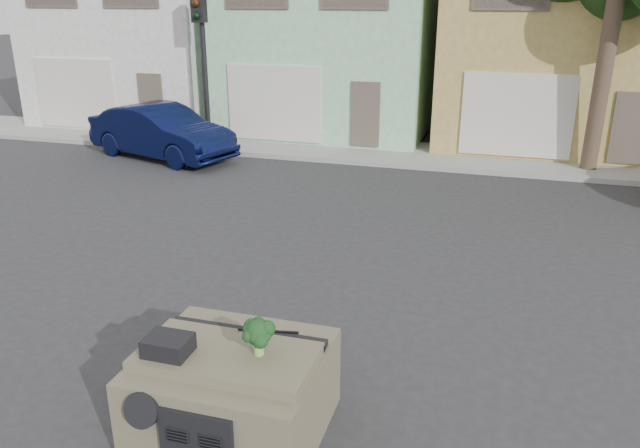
% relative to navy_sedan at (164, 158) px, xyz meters
% --- Properties ---
extents(ground_plane, '(120.00, 120.00, 0.00)m').
position_rel_navy_sedan_xyz_m(ground_plane, '(7.39, -8.21, 0.00)').
color(ground_plane, '#303033').
rests_on(ground_plane, ground).
extents(sidewalk, '(40.00, 3.00, 0.15)m').
position_rel_navy_sedan_xyz_m(sidewalk, '(7.39, 2.29, 0.07)').
color(sidewalk, gray).
rests_on(sidewalk, ground).
extents(townhouse_white, '(7.20, 8.20, 7.55)m').
position_rel_navy_sedan_xyz_m(townhouse_white, '(-3.61, 6.29, 3.77)').
color(townhouse_white, silver).
rests_on(townhouse_white, ground).
extents(townhouse_mint, '(7.20, 8.20, 7.55)m').
position_rel_navy_sedan_xyz_m(townhouse_mint, '(3.89, 6.29, 3.77)').
color(townhouse_mint, '#9CD5A7').
rests_on(townhouse_mint, ground).
extents(townhouse_tan, '(7.20, 8.20, 7.55)m').
position_rel_navy_sedan_xyz_m(townhouse_tan, '(11.39, 6.29, 3.77)').
color(townhouse_tan, tan).
rests_on(townhouse_tan, ground).
extents(navy_sedan, '(5.17, 3.13, 1.61)m').
position_rel_navy_sedan_xyz_m(navy_sedan, '(0.00, 0.00, 0.00)').
color(navy_sedan, '#091037').
rests_on(navy_sedan, ground).
extents(traffic_signal, '(0.40, 0.40, 5.10)m').
position_rel_navy_sedan_xyz_m(traffic_signal, '(0.89, 1.29, 2.55)').
color(traffic_signal, black).
rests_on(traffic_signal, ground).
extents(tree_near, '(4.40, 4.00, 8.50)m').
position_rel_navy_sedan_xyz_m(tree_near, '(12.39, 1.59, 4.25)').
color(tree_near, '#1A3913').
rests_on(tree_near, ground).
extents(car_dashboard, '(2.00, 1.80, 1.12)m').
position_rel_navy_sedan_xyz_m(car_dashboard, '(7.39, -11.21, 0.56)').
color(car_dashboard, '#655D48').
rests_on(car_dashboard, ground).
extents(instrument_hump, '(0.48, 0.38, 0.20)m').
position_rel_navy_sedan_xyz_m(instrument_hump, '(6.81, -11.56, 1.22)').
color(instrument_hump, black).
rests_on(instrument_hump, car_dashboard).
extents(wiper_arm, '(0.69, 0.15, 0.02)m').
position_rel_navy_sedan_xyz_m(wiper_arm, '(7.67, -10.83, 1.13)').
color(wiper_arm, black).
rests_on(wiper_arm, car_dashboard).
extents(broccoli, '(0.47, 0.47, 0.43)m').
position_rel_navy_sedan_xyz_m(broccoli, '(7.74, -11.30, 1.33)').
color(broccoli, black).
rests_on(broccoli, car_dashboard).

